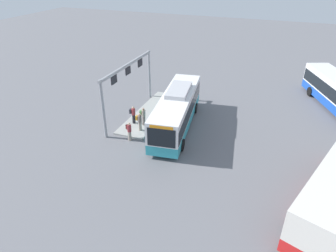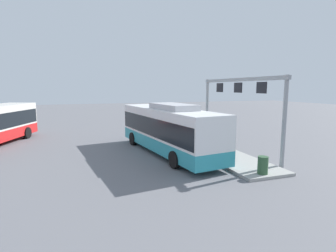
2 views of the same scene
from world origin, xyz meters
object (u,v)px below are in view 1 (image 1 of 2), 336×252
at_px(person_waiting_near, 140,121).
at_px(trash_bin, 170,92).
at_px(bus_main, 177,109).
at_px(person_waiting_far, 133,114).
at_px(person_boarding, 129,131).
at_px(person_waiting_mid, 143,116).

distance_m(person_waiting_near, trash_bin, 8.22).
relative_size(bus_main, person_waiting_far, 6.70).
distance_m(bus_main, person_boarding, 4.71).
relative_size(person_boarding, trash_bin, 1.86).
bearing_deg(person_waiting_mid, bus_main, 24.90).
bearing_deg(person_waiting_mid, person_boarding, -85.38).
height_order(person_boarding, person_waiting_near, person_waiting_near).
bearing_deg(person_waiting_near, person_boarding, -96.53).
xyz_separation_m(person_boarding, person_waiting_near, (-1.57, 0.19, 0.16)).
bearing_deg(person_waiting_near, person_waiting_far, 138.68).
xyz_separation_m(bus_main, person_waiting_near, (2.01, -2.72, -0.76)).
xyz_separation_m(bus_main, trash_bin, (-6.19, -2.99, -1.20)).
bearing_deg(bus_main, person_waiting_near, -61.37).
height_order(person_boarding, trash_bin, person_boarding).
xyz_separation_m(bus_main, person_waiting_far, (1.00, -3.85, -0.76)).
bearing_deg(trash_bin, person_waiting_far, -6.75).
height_order(person_waiting_mid, trash_bin, person_waiting_mid).
height_order(bus_main, person_boarding, bus_main).
distance_m(bus_main, person_waiting_mid, 3.10).
xyz_separation_m(bus_main, person_boarding, (3.59, -2.91, -0.92)).
relative_size(bus_main, person_boarding, 6.70).
bearing_deg(bus_main, person_boarding, -46.96).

